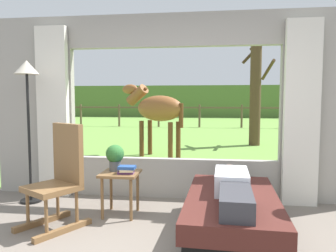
% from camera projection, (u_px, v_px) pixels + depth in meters
% --- Properties ---
extents(back_wall_with_window, '(5.20, 0.12, 2.55)m').
position_uv_depth(back_wall_with_window, '(172.00, 109.00, 4.52)').
color(back_wall_with_window, '#9E998E').
rests_on(back_wall_with_window, ground_plane).
extents(curtain_panel_left, '(0.44, 0.10, 2.40)m').
position_uv_depth(curtain_panel_left, '(53.00, 112.00, 4.60)').
color(curtain_panel_left, silver).
rests_on(curtain_panel_left, ground_plane).
extents(curtain_panel_right, '(0.44, 0.10, 2.40)m').
position_uv_depth(curtain_panel_right, '(301.00, 114.00, 4.16)').
color(curtain_panel_right, silver).
rests_on(curtain_panel_right, ground_plane).
extents(outdoor_pasture_lawn, '(36.00, 21.68, 0.02)m').
position_uv_depth(outdoor_pasture_lawn, '(199.00, 128.00, 15.39)').
color(outdoor_pasture_lawn, olive).
rests_on(outdoor_pasture_lawn, ground_plane).
extents(distant_hill_ridge, '(36.00, 2.00, 2.40)m').
position_uv_depth(distant_hill_ridge, '(204.00, 101.00, 25.01)').
color(distant_hill_ridge, '#506D33').
rests_on(distant_hill_ridge, ground_plane).
extents(recliner_sofa, '(0.97, 1.74, 0.42)m').
position_uv_depth(recliner_sofa, '(232.00, 215.00, 3.28)').
color(recliner_sofa, black).
rests_on(recliner_sofa, ground_plane).
extents(reclining_person, '(0.36, 1.43, 0.22)m').
position_uv_depth(reclining_person, '(233.00, 187.00, 3.21)').
color(reclining_person, silver).
rests_on(reclining_person, recliner_sofa).
extents(rocking_chair, '(0.74, 0.82, 1.12)m').
position_uv_depth(rocking_chair, '(60.00, 177.00, 3.53)').
color(rocking_chair, brown).
rests_on(rocking_chair, ground_plane).
extents(side_table, '(0.44, 0.44, 0.52)m').
position_uv_depth(side_table, '(120.00, 180.00, 3.87)').
color(side_table, brown).
rests_on(side_table, ground_plane).
extents(potted_plant, '(0.22, 0.22, 0.32)m').
position_uv_depth(potted_plant, '(115.00, 156.00, 3.91)').
color(potted_plant, '#4C5156').
rests_on(potted_plant, side_table).
extents(book_stack, '(0.21, 0.17, 0.09)m').
position_uv_depth(book_stack, '(127.00, 170.00, 3.78)').
color(book_stack, '#59336B').
rests_on(book_stack, side_table).
extents(floor_lamp_left, '(0.32, 0.32, 1.89)m').
position_uv_depth(floor_lamp_left, '(27.00, 88.00, 4.27)').
color(floor_lamp_left, black).
rests_on(floor_lamp_left, ground_plane).
extents(horse, '(1.75, 1.17, 1.73)m').
position_uv_depth(horse, '(157.00, 109.00, 7.62)').
color(horse, brown).
rests_on(horse, outdoor_pasture_lawn).
extents(pasture_tree, '(1.09, 1.13, 3.64)m').
position_uv_depth(pasture_tree, '(256.00, 90.00, 9.51)').
color(pasture_tree, '#4C3823').
rests_on(pasture_tree, outdoor_pasture_lawn).
extents(pasture_fence_line, '(16.10, 0.10, 1.10)m').
position_uv_depth(pasture_fence_line, '(200.00, 112.00, 15.65)').
color(pasture_fence_line, brown).
rests_on(pasture_fence_line, outdoor_pasture_lawn).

